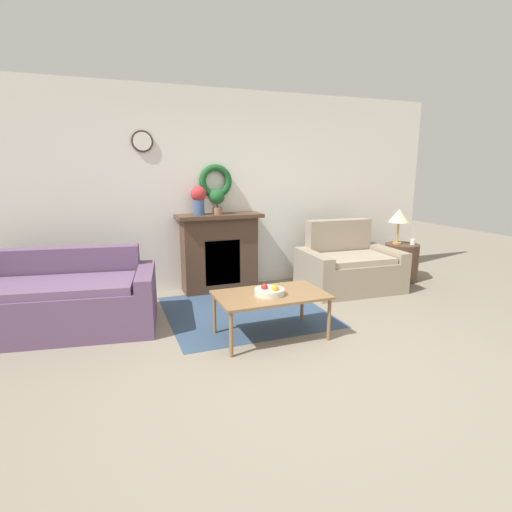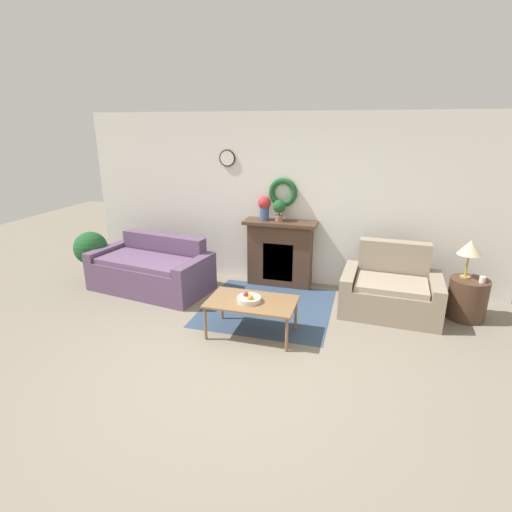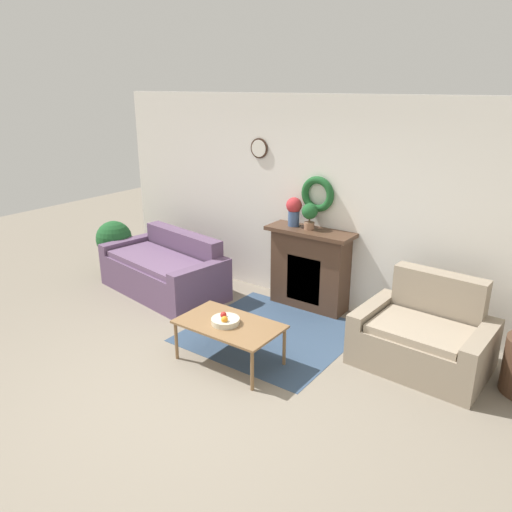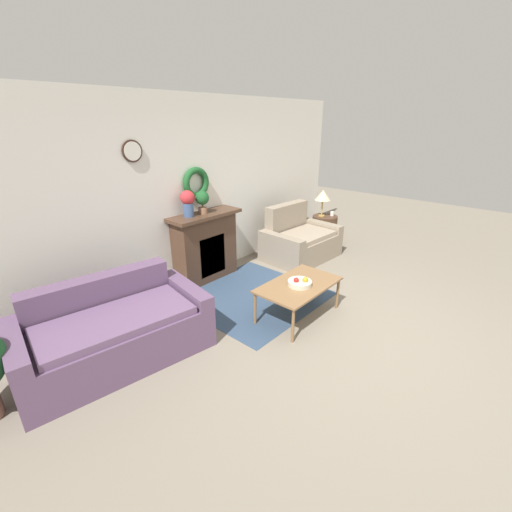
{
  "view_description": "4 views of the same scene",
  "coord_description": "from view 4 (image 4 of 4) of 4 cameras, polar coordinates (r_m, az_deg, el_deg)",
  "views": [
    {
      "loc": [
        -1.51,
        -2.71,
        1.66
      ],
      "look_at": [
        0.07,
        1.4,
        0.69
      ],
      "focal_mm": 28.0,
      "sensor_mm": 36.0,
      "label": 1
    },
    {
      "loc": [
        1.25,
        -3.53,
        2.51
      ],
      "look_at": [
        -0.12,
        1.3,
        0.85
      ],
      "focal_mm": 28.0,
      "sensor_mm": 36.0,
      "label": 2
    },
    {
      "loc": [
        2.93,
        -2.87,
        2.81
      ],
      "look_at": [
        -0.27,
        1.57,
        0.91
      ],
      "focal_mm": 35.0,
      "sensor_mm": 36.0,
      "label": 3
    },
    {
      "loc": [
        -3.23,
        -1.37,
        2.36
      ],
      "look_at": [
        -0.05,
        1.44,
        0.65
      ],
      "focal_mm": 24.0,
      "sensor_mm": 36.0,
      "label": 4
    }
  ],
  "objects": [
    {
      "name": "vase_on_mantel_left",
      "position": [
        4.95,
        -11.3,
        8.87
      ],
      "size": [
        0.2,
        0.2,
        0.37
      ],
      "color": "#3D5684",
      "rests_on": "fireplace"
    },
    {
      "name": "table_lamp",
      "position": [
        6.87,
        11.09,
        9.84
      ],
      "size": [
        0.3,
        0.3,
        0.52
      ],
      "color": "#B28E42",
      "rests_on": "side_table_by_loveseat"
    },
    {
      "name": "fruit_bowl",
      "position": [
        4.25,
        7.31,
        -4.44
      ],
      "size": [
        0.3,
        0.3,
        0.11
      ],
      "color": "beige",
      "rests_on": "coffee_table"
    },
    {
      "name": "wall_back",
      "position": [
        5.28,
        -9.96,
        10.6
      ],
      "size": [
        6.8,
        0.16,
        2.7
      ],
      "color": "white",
      "rests_on": "ground_plane"
    },
    {
      "name": "side_table_by_loveseat",
      "position": [
        7.07,
        11.3,
        4.37
      ],
      "size": [
        0.5,
        0.5,
        0.56
      ],
      "color": "#4C3323",
      "rests_on": "ground_plane"
    },
    {
      "name": "ground_plane",
      "position": [
        4.23,
        15.62,
        -12.93
      ],
      "size": [
        16.0,
        16.0,
        0.0
      ],
      "primitive_type": "plane",
      "color": "gray"
    },
    {
      "name": "potted_plant_on_mantel",
      "position": [
        5.08,
        -8.96,
        9.24
      ],
      "size": [
        0.2,
        0.2,
        0.33
      ],
      "color": "#8E664C",
      "rests_on": "fireplace"
    },
    {
      "name": "coffee_table",
      "position": [
        4.31,
        7.13,
        -5.08
      ],
      "size": [
        1.08,
        0.65,
        0.45
      ],
      "color": "olive",
      "rests_on": "ground_plane"
    },
    {
      "name": "couch_left",
      "position": [
        3.92,
        -22.54,
        -11.51
      ],
      "size": [
        1.97,
        1.23,
        0.81
      ],
      "rotation": [
        0.0,
        0.0,
        -0.16
      ],
      "color": "#604766",
      "rests_on": "ground_plane"
    },
    {
      "name": "loveseat_right",
      "position": [
        6.22,
        7.22,
        2.54
      ],
      "size": [
        1.35,
        0.98,
        0.94
      ],
      "rotation": [
        0.0,
        0.0,
        -0.05
      ],
      "color": "gray",
      "rests_on": "ground_plane"
    },
    {
      "name": "fireplace",
      "position": [
        5.31,
        -8.41,
        1.61
      ],
      "size": [
        1.15,
        0.41,
        1.06
      ],
      "color": "#4C3323",
      "rests_on": "ground_plane"
    },
    {
      "name": "floor_rug",
      "position": [
        4.93,
        -0.59,
        -6.65
      ],
      "size": [
        1.8,
        1.75,
        0.01
      ],
      "color": "#334760",
      "rests_on": "ground_plane"
    },
    {
      "name": "mug",
      "position": [
        7.04,
        12.57,
        6.91
      ],
      "size": [
        0.07,
        0.07,
        0.08
      ],
      "color": "silver",
      "rests_on": "side_table_by_loveseat"
    }
  ]
}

